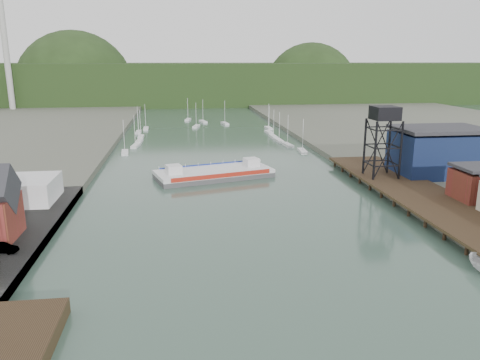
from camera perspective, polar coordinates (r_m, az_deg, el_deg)
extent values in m
plane|color=#2A4138|center=(51.46, 6.38, -18.85)|extent=(600.00, 600.00, 0.00)
cube|color=black|center=(102.48, 20.66, -1.37)|extent=(14.00, 70.00, 0.50)
cylinder|color=black|center=(100.10, 17.57, -2.13)|extent=(0.60, 0.60, 2.20)
cylinder|color=black|center=(105.70, 23.48, -1.80)|extent=(0.60, 0.60, 2.20)
cube|color=silver|center=(100.38, -26.52, -1.14)|extent=(18.00, 12.00, 4.50)
cylinder|color=black|center=(107.56, 16.15, 3.41)|extent=(0.50, 0.50, 13.00)
cylinder|color=black|center=(110.10, 19.02, 3.43)|extent=(0.50, 0.50, 13.00)
cylinder|color=black|center=(112.99, 14.95, 4.00)|extent=(0.50, 0.50, 13.00)
cylinder|color=black|center=(115.40, 17.71, 4.01)|extent=(0.50, 0.50, 13.00)
cube|color=black|center=(110.35, 17.26, 7.80)|extent=(5.50, 5.50, 3.00)
cube|color=#0D1539|center=(120.49, 23.01, 2.97)|extent=(20.00, 14.00, 10.00)
cube|color=#2D2D33|center=(119.58, 23.29, 5.74)|extent=(20.50, 14.50, 0.80)
cube|color=#602C1B|center=(100.74, 27.16, -0.72)|extent=(9.00, 8.00, 6.00)
cube|color=silver|center=(149.08, -13.85, 3.26)|extent=(2.67, 7.65, 0.90)
cube|color=silver|center=(160.02, -12.62, 4.07)|extent=(2.81, 7.67, 0.90)
cube|color=silver|center=(168.68, -12.19, 4.61)|extent=(2.35, 7.59, 0.90)
cube|color=silver|center=(178.44, -11.98, 5.15)|extent=(2.01, 7.50, 0.90)
cube|color=silver|center=(190.66, -12.28, 5.71)|extent=(2.00, 7.50, 0.90)
cube|color=silver|center=(200.19, -11.40, 6.16)|extent=(2.16, 7.54, 0.90)
cube|color=silver|center=(148.49, 7.62, 3.51)|extent=(2.53, 7.62, 0.90)
cube|color=silver|center=(158.91, 5.81, 4.28)|extent=(2.76, 7.67, 0.90)
cube|color=silver|center=(167.12, 4.78, 4.80)|extent=(2.22, 7.56, 0.90)
cube|color=silver|center=(175.76, 4.10, 5.29)|extent=(2.18, 7.54, 0.90)
cube|color=silver|center=(186.59, 3.53, 5.83)|extent=(2.46, 7.61, 0.90)
cube|color=silver|center=(198.26, 3.49, 6.34)|extent=(2.48, 7.61, 0.90)
cube|color=silver|center=(203.70, -5.35, 6.52)|extent=(3.78, 7.76, 0.90)
cube|color=silver|center=(212.52, -1.86, 6.90)|extent=(3.31, 7.74, 0.90)
cube|color=silver|center=(219.72, -4.52, 7.11)|extent=(3.76, 7.76, 0.90)
cube|color=silver|center=(227.40, -6.36, 7.32)|extent=(3.40, 7.74, 0.90)
cylinder|color=#AEAEA9|center=(291.22, -26.57, 13.32)|extent=(3.20, 3.20, 60.00)
cube|color=#1F3015|center=(342.20, -5.87, 11.65)|extent=(500.00, 120.00, 28.00)
sphere|color=#1F3015|center=(349.12, -19.30, 10.33)|extent=(80.00, 80.00, 80.00)
sphere|color=#1F3015|center=(366.53, 8.57, 10.81)|extent=(70.00, 70.00, 70.00)
cube|color=#48484A|center=(115.35, -3.19, 0.57)|extent=(30.13, 18.43, 1.13)
cube|color=silver|center=(115.11, -3.20, 1.05)|extent=(30.13, 18.43, 0.90)
cube|color=#AE2213|center=(109.89, -2.18, 0.54)|extent=(23.89, 6.84, 1.01)
cube|color=navy|center=(120.29, -4.13, 1.73)|extent=(23.89, 6.84, 1.01)
cube|color=silver|center=(111.85, -8.09, 1.25)|extent=(4.16, 4.16, 2.25)
cube|color=silver|center=(118.57, 1.40, 2.14)|extent=(4.16, 4.16, 2.25)
imported|color=#999999|center=(74.92, -26.94, -7.42)|extent=(4.36, 2.33, 1.36)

